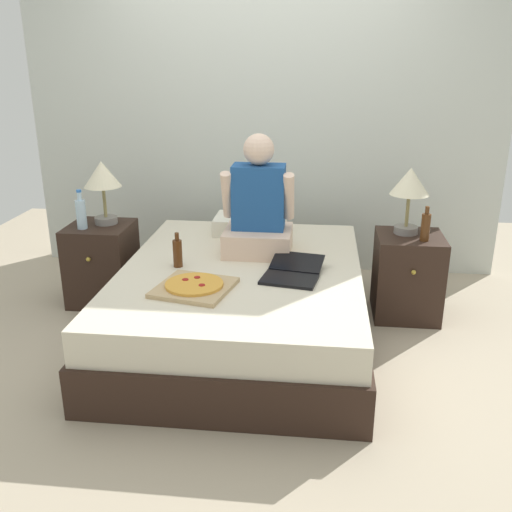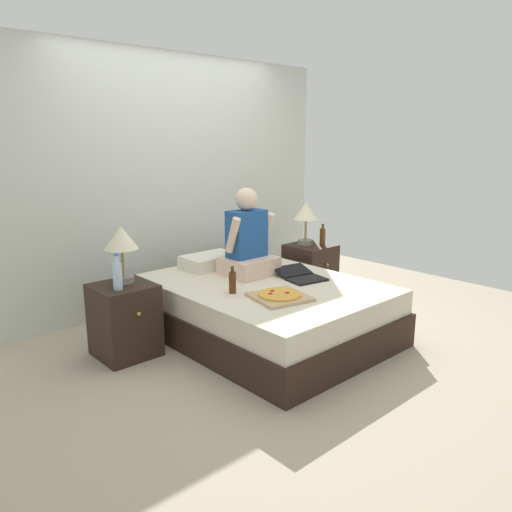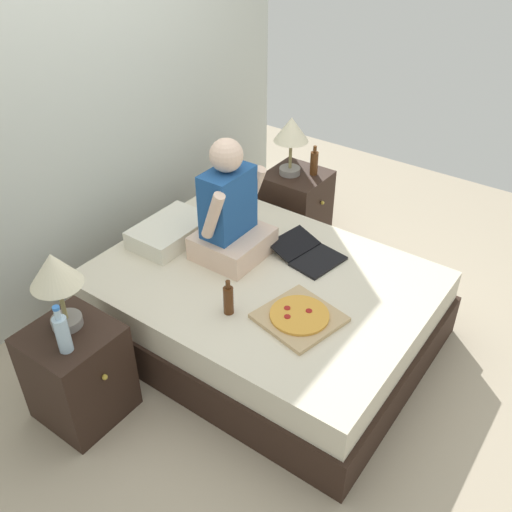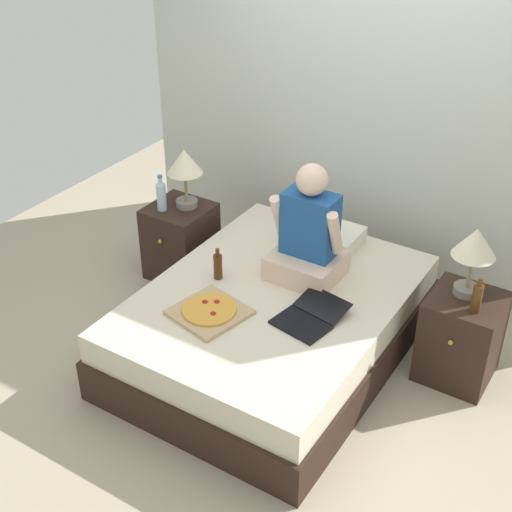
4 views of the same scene
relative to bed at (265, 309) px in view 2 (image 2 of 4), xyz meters
name	(u,v)px [view 2 (image 2 of 4)]	position (x,y,z in m)	size (l,w,h in m)	color
ground_plane	(265,335)	(0.00, 0.00, -0.24)	(5.82, 5.82, 0.00)	tan
wall_back	(173,182)	(0.00, 1.37, 1.01)	(3.82, 0.12, 2.50)	silver
bed	(265,309)	(0.00, 0.00, 0.00)	(1.52, 2.01, 0.48)	black
nightstand_left	(125,320)	(-1.09, 0.45, 0.05)	(0.44, 0.47, 0.58)	black
lamp_on_left_nightstand	(121,242)	(-1.05, 0.50, 0.67)	(0.26, 0.26, 0.45)	gray
water_bottle	(117,275)	(-1.17, 0.36, 0.45)	(0.07, 0.07, 0.28)	silver
nightstand_right	(310,271)	(1.09, 0.45, 0.05)	(0.44, 0.47, 0.58)	black
lamp_on_right_nightstand	(306,214)	(1.06, 0.50, 0.67)	(0.26, 0.26, 0.45)	gray
beer_bottle	(323,236)	(1.16, 0.35, 0.44)	(0.06, 0.06, 0.23)	#512D14
pillow	(210,261)	(-0.03, 0.73, 0.30)	(0.52, 0.34, 0.12)	silver
person_seated	(248,243)	(0.07, 0.30, 0.53)	(0.47, 0.40, 0.78)	beige
laptop	(302,276)	(0.32, -0.14, 0.26)	(0.38, 0.46, 0.07)	black
pizza_box	(280,296)	(-0.21, -0.39, 0.26)	(0.48, 0.48, 0.05)	tan
beer_bottle_on_bed	(232,282)	(-0.39, -0.04, 0.34)	(0.06, 0.06, 0.22)	#4C2811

